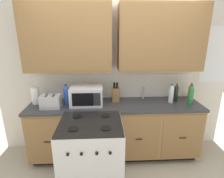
% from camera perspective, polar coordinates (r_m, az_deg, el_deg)
% --- Properties ---
extents(ground_plane, '(8.00, 8.00, 0.00)m').
position_cam_1_polar(ground_plane, '(2.99, 1.35, -23.48)').
color(ground_plane, '#B2A893').
extents(wall_unit, '(3.81, 0.40, 2.52)m').
position_cam_1_polar(wall_unit, '(2.79, 0.86, 11.12)').
color(wall_unit, silver).
rests_on(wall_unit, ground_plane).
extents(counter_run, '(2.64, 0.64, 0.92)m').
position_cam_1_polar(counter_run, '(2.96, 1.00, -12.76)').
color(counter_run, black).
rests_on(counter_run, ground_plane).
extents(stove_range, '(0.76, 0.68, 0.95)m').
position_cam_1_polar(stove_range, '(2.44, -6.45, -20.27)').
color(stove_range, white).
rests_on(stove_range, ground_plane).
extents(microwave, '(0.48, 0.37, 0.28)m').
position_cam_1_polar(microwave, '(2.74, -8.06, -2.02)').
color(microwave, white).
rests_on(microwave, counter_run).
extents(toaster, '(0.28, 0.18, 0.19)m').
position_cam_1_polar(toaster, '(2.74, -18.95, -3.83)').
color(toaster, '#B7B7BC').
rests_on(toaster, counter_run).
extents(knife_block, '(0.11, 0.14, 0.31)m').
position_cam_1_polar(knife_block, '(2.85, 1.15, -1.67)').
color(knife_block, olive).
rests_on(knife_block, counter_run).
extents(sink_faucet, '(0.02, 0.02, 0.20)m').
position_cam_1_polar(sink_faucet, '(3.00, 9.94, -1.23)').
color(sink_faucet, '#B2B5BA').
rests_on(sink_faucet, counter_run).
extents(paper_towel_roll, '(0.12, 0.12, 0.26)m').
position_cam_1_polar(paper_towel_roll, '(2.98, -23.17, -1.92)').
color(paper_towel_roll, white).
rests_on(paper_towel_roll, counter_run).
extents(bottle_blue, '(0.08, 0.08, 0.31)m').
position_cam_1_polar(bottle_blue, '(2.81, -14.33, -1.70)').
color(bottle_blue, blue).
rests_on(bottle_blue, counter_run).
extents(bottle_dark, '(0.07, 0.07, 0.29)m').
position_cam_1_polar(bottle_dark, '(3.01, 19.71, -1.13)').
color(bottle_dark, black).
rests_on(bottle_dark, counter_run).
extents(bottle_clear, '(0.08, 0.08, 0.29)m').
position_cam_1_polar(bottle_clear, '(2.93, 18.35, -1.41)').
color(bottle_clear, silver).
rests_on(bottle_clear, counter_run).
extents(bottle_green, '(0.07, 0.07, 0.31)m').
position_cam_1_polar(bottle_green, '(2.94, 23.84, -1.76)').
color(bottle_green, '#237A38').
rests_on(bottle_green, counter_run).
extents(bottle_amber, '(0.08, 0.08, 0.28)m').
position_cam_1_polar(bottle_amber, '(3.17, 23.73, -0.80)').
color(bottle_amber, '#9E6619').
rests_on(bottle_amber, counter_run).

